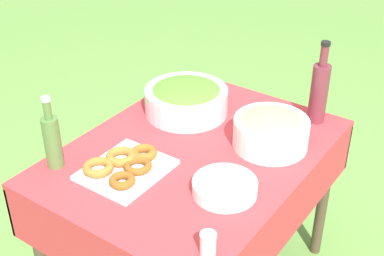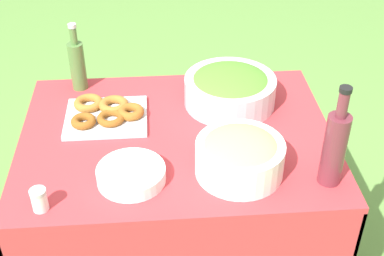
% 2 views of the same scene
% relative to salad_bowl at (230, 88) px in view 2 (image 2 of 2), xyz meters
% --- Properties ---
extents(picnic_table, '(1.15, 0.87, 0.74)m').
position_rel_salad_bowl_xyz_m(picnic_table, '(-0.22, -0.19, -0.18)').
color(picnic_table, '#B73338').
rests_on(picnic_table, ground_plane).
extents(salad_bowl, '(0.36, 0.36, 0.13)m').
position_rel_salad_bowl_xyz_m(salad_bowl, '(0.00, 0.00, 0.00)').
color(salad_bowl, silver).
rests_on(salad_bowl, picnic_table).
extents(pasta_bowl, '(0.29, 0.29, 0.14)m').
position_rel_salad_bowl_xyz_m(pasta_bowl, '(-0.03, -0.42, 0.00)').
color(pasta_bowl, white).
rests_on(pasta_bowl, picnic_table).
extents(donut_platter, '(0.31, 0.27, 0.05)m').
position_rel_salad_bowl_xyz_m(donut_platter, '(-0.48, -0.07, -0.05)').
color(donut_platter, silver).
rests_on(donut_platter, picnic_table).
extents(plate_stack, '(0.23, 0.23, 0.05)m').
position_rel_salad_bowl_xyz_m(plate_stack, '(-0.38, -0.44, -0.05)').
color(plate_stack, white).
rests_on(plate_stack, picnic_table).
extents(olive_oil_bottle, '(0.06, 0.06, 0.29)m').
position_rel_salad_bowl_xyz_m(olive_oil_bottle, '(-0.60, 0.17, 0.04)').
color(olive_oil_bottle, '#4C7238').
rests_on(olive_oil_bottle, picnic_table).
extents(wine_bottle, '(0.07, 0.07, 0.36)m').
position_rel_salad_bowl_xyz_m(wine_bottle, '(0.26, -0.49, 0.07)').
color(wine_bottle, maroon).
rests_on(wine_bottle, picnic_table).
extents(salt_shaker, '(0.05, 0.05, 0.08)m').
position_rel_salad_bowl_xyz_m(salt_shaker, '(-0.66, -0.55, -0.03)').
color(salt_shaker, white).
rests_on(salt_shaker, picnic_table).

